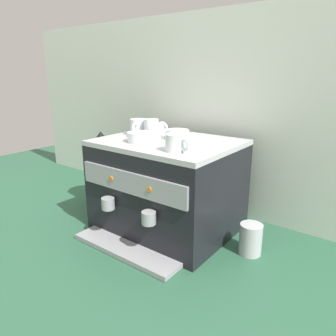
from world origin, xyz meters
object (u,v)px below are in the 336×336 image
Objects in this scene: ceramic_cup_0 at (138,127)px; coffee_grinder at (103,169)px; ceramic_cup_2 at (152,128)px; ceramic_bowl_1 at (177,135)px; ceramic_cup_1 at (176,143)px; milk_pitcher at (251,239)px; ceramic_bowl_2 at (140,137)px; espresso_machine at (167,186)px; ceramic_bowl_0 at (155,127)px.

coffee_grinder is (-0.28, 0.01, -0.26)m from ceramic_cup_0.
ceramic_cup_2 is 0.13m from ceramic_bowl_1.
ceramic_cup_1 reaches higher than coffee_grinder.
ceramic_bowl_1 reaches higher than milk_pitcher.
ceramic_cup_1 is 0.28× the size of coffee_grinder.
milk_pitcher is at bearing 0.26° from coffee_grinder.
ceramic_cup_1 is 0.50m from milk_pitcher.
ceramic_cup_1 reaches higher than ceramic_bowl_2.
ceramic_cup_2 is at bearing 4.08° from ceramic_cup_0.
ceramic_cup_1 reaches higher than espresso_machine.
ceramic_cup_1 is at bearing -40.28° from ceramic_bowl_0.
espresso_machine is 1.45× the size of coffee_grinder.
ceramic_cup_0 reaches higher than espresso_machine.
ceramic_cup_2 is 0.45m from coffee_grinder.
coffee_grinder is at bearing -179.74° from milk_pitcher.
ceramic_cup_0 is 1.17× the size of ceramic_bowl_0.
espresso_machine is at bearing -114.72° from ceramic_bowl_1.
ceramic_cup_1 is 1.14× the size of ceramic_bowl_0.
ceramic_bowl_1 is 0.17m from ceramic_bowl_2.
ceramic_cup_2 reaches higher than coffee_grinder.
ceramic_cup_0 is at bearing -175.92° from ceramic_cup_2.
ceramic_bowl_1 is (0.02, 0.05, 0.23)m from espresso_machine.
coffee_grinder is at bearing -179.90° from ceramic_cup_2.
ceramic_cup_1 reaches higher than milk_pitcher.
ceramic_cup_2 is 0.91× the size of ceramic_bowl_1.
ceramic_bowl_1 is at bearing 13.99° from ceramic_cup_2.
ceramic_cup_2 is at bearing 102.63° from ceramic_bowl_2.
ceramic_bowl_1 is (-0.13, 0.19, -0.01)m from ceramic_cup_1.
ceramic_bowl_0 is at bearing 97.09° from ceramic_cup_0.
ceramic_cup_0 is at bearing -82.91° from ceramic_bowl_0.
ceramic_bowl_0 is at bearing 28.40° from coffee_grinder.
ceramic_cup_2 reaches higher than ceramic_bowl_0.
ceramic_cup_2 reaches higher than ceramic_bowl_1.
ceramic_cup_2 reaches higher than milk_pitcher.
ceramic_cup_1 is 1.19× the size of ceramic_cup_2.
ceramic_bowl_2 is (0.11, -0.10, -0.02)m from ceramic_cup_0.
coffee_grinder is 3.19× the size of milk_pitcher.
ceramic_bowl_0 is at bearing 116.77° from ceramic_bowl_2.
espresso_machine is 0.34m from ceramic_bowl_0.
ceramic_bowl_0 is 0.25m from ceramic_bowl_1.
ceramic_cup_1 is 0.46m from ceramic_bowl_0.
ceramic_cup_1 is 0.29m from ceramic_cup_2.
ceramic_cup_1 is at bearing -11.75° from ceramic_bowl_2.
milk_pitcher is (0.26, 0.16, -0.39)m from ceramic_cup_1.
ceramic_cup_0 is at bearing -169.99° from ceramic_bowl_1.
ceramic_cup_0 is 0.15m from ceramic_bowl_2.
ceramic_bowl_0 is (-0.20, 0.16, 0.23)m from espresso_machine.
milk_pitcher is (0.59, 0.01, -0.40)m from ceramic_cup_0.
ceramic_bowl_1 reaches higher than coffee_grinder.
ceramic_bowl_2 reaches higher than ceramic_bowl_0.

